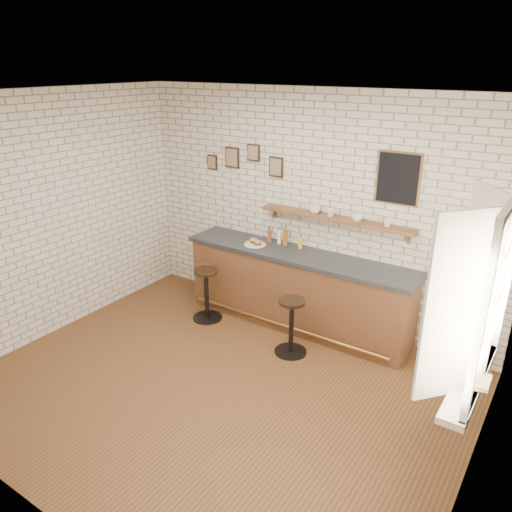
# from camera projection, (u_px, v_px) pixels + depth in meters

# --- Properties ---
(ground) EXTENTS (5.00, 5.00, 0.00)m
(ground) POSITION_uv_depth(u_px,v_px,m) (216.00, 388.00, 5.36)
(ground) COLOR brown
(ground) RESTS_ON ground
(bar_counter) EXTENTS (3.10, 0.65, 1.01)m
(bar_counter) POSITION_uv_depth(u_px,v_px,m) (297.00, 289.00, 6.48)
(bar_counter) COLOR brown
(bar_counter) RESTS_ON ground
(sandwich_plate) EXTENTS (0.28, 0.28, 0.01)m
(sandwich_plate) POSITION_uv_depth(u_px,v_px,m) (255.00, 244.00, 6.57)
(sandwich_plate) COLOR white
(sandwich_plate) RESTS_ON bar_counter
(ciabatta_sandwich) EXTENTS (0.21, 0.14, 0.07)m
(ciabatta_sandwich) POSITION_uv_depth(u_px,v_px,m) (256.00, 242.00, 6.55)
(ciabatta_sandwich) COLOR tan
(ciabatta_sandwich) RESTS_ON sandwich_plate
(potato_chips) EXTENTS (0.26, 0.18, 0.00)m
(potato_chips) POSITION_uv_depth(u_px,v_px,m) (254.00, 244.00, 6.58)
(potato_chips) COLOR #EBC152
(potato_chips) RESTS_ON sandwich_plate
(bitters_bottle_brown) EXTENTS (0.06, 0.06, 0.20)m
(bitters_bottle_brown) POSITION_uv_depth(u_px,v_px,m) (269.00, 236.00, 6.67)
(bitters_bottle_brown) COLOR brown
(bitters_bottle_brown) RESTS_ON bar_counter
(bitters_bottle_white) EXTENTS (0.06, 0.06, 0.22)m
(bitters_bottle_white) POSITION_uv_depth(u_px,v_px,m) (279.00, 237.00, 6.59)
(bitters_bottle_white) COLOR silver
(bitters_bottle_white) RESTS_ON bar_counter
(bitters_bottle_amber) EXTENTS (0.06, 0.06, 0.27)m
(bitters_bottle_amber) POSITION_uv_depth(u_px,v_px,m) (285.00, 237.00, 6.53)
(bitters_bottle_amber) COLOR #9D5A19
(bitters_bottle_amber) RESTS_ON bar_counter
(condiment_bottle_yellow) EXTENTS (0.06, 0.06, 0.18)m
(condiment_bottle_yellow) POSITION_uv_depth(u_px,v_px,m) (300.00, 243.00, 6.43)
(condiment_bottle_yellow) COLOR gold
(condiment_bottle_yellow) RESTS_ON bar_counter
(bar_stool_left) EXTENTS (0.40, 0.40, 0.72)m
(bar_stool_left) POSITION_uv_depth(u_px,v_px,m) (207.00, 293.00, 6.66)
(bar_stool_left) COLOR black
(bar_stool_left) RESTS_ON ground
(bar_stool_right) EXTENTS (0.41, 0.41, 0.70)m
(bar_stool_right) POSITION_uv_depth(u_px,v_px,m) (291.00, 325.00, 5.88)
(bar_stool_right) COLOR black
(bar_stool_right) RESTS_ON ground
(wall_shelf) EXTENTS (2.00, 0.18, 0.18)m
(wall_shelf) POSITION_uv_depth(u_px,v_px,m) (335.00, 219.00, 6.08)
(wall_shelf) COLOR brown
(wall_shelf) RESTS_ON ground
(shelf_cup_a) EXTENTS (0.18, 0.18, 0.11)m
(shelf_cup_a) POSITION_uv_depth(u_px,v_px,m) (315.00, 209.00, 6.19)
(shelf_cup_a) COLOR white
(shelf_cup_a) RESTS_ON wall_shelf
(shelf_cup_b) EXTENTS (0.14, 0.14, 0.09)m
(shelf_cup_b) POSITION_uv_depth(u_px,v_px,m) (331.00, 213.00, 6.08)
(shelf_cup_b) COLOR white
(shelf_cup_b) RESTS_ON wall_shelf
(shelf_cup_c) EXTENTS (0.17, 0.17, 0.10)m
(shelf_cup_c) POSITION_uv_depth(u_px,v_px,m) (358.00, 217.00, 5.90)
(shelf_cup_c) COLOR white
(shelf_cup_c) RESTS_ON wall_shelf
(shelf_cup_d) EXTENTS (0.10, 0.10, 0.09)m
(shelf_cup_d) POSITION_uv_depth(u_px,v_px,m) (387.00, 223.00, 5.71)
(shelf_cup_d) COLOR white
(shelf_cup_d) RESTS_ON wall_shelf
(back_wall_decor) EXTENTS (2.96, 0.02, 0.56)m
(back_wall_decor) POSITION_uv_depth(u_px,v_px,m) (327.00, 170.00, 6.02)
(back_wall_decor) COLOR black
(back_wall_decor) RESTS_ON ground
(window_sill) EXTENTS (0.20, 1.35, 0.06)m
(window_sill) POSITION_uv_depth(u_px,v_px,m) (471.00, 378.00, 4.02)
(window_sill) COLOR white
(window_sill) RESTS_ON ground
(casement_window) EXTENTS (0.40, 1.30, 1.56)m
(casement_window) POSITION_uv_depth(u_px,v_px,m) (481.00, 293.00, 3.76)
(casement_window) COLOR white
(casement_window) RESTS_ON ground
(book_lower) EXTENTS (0.20, 0.24, 0.02)m
(book_lower) POSITION_uv_depth(u_px,v_px,m) (465.00, 381.00, 3.92)
(book_lower) COLOR tan
(book_lower) RESTS_ON window_sill
(book_upper) EXTENTS (0.18, 0.24, 0.02)m
(book_upper) POSITION_uv_depth(u_px,v_px,m) (467.00, 376.00, 3.94)
(book_upper) COLOR tan
(book_upper) RESTS_ON book_lower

